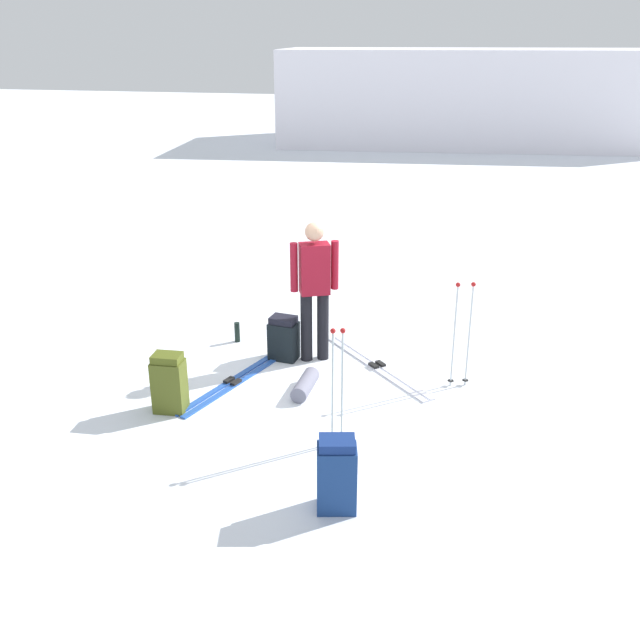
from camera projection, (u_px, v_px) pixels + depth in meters
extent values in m
plane|color=white|center=(320.00, 376.00, 8.18)|extent=(80.00, 80.00, 0.00)
cube|color=white|center=(469.00, 97.00, 25.15)|extent=(13.60, 6.33, 3.21)
cylinder|color=black|center=(306.00, 327.00, 8.44)|extent=(0.14, 0.14, 0.85)
cylinder|color=black|center=(323.00, 326.00, 8.48)|extent=(0.14, 0.14, 0.85)
cube|color=maroon|center=(314.00, 269.00, 8.19)|extent=(0.40, 0.34, 0.60)
cylinder|color=maroon|center=(294.00, 267.00, 8.13)|extent=(0.09, 0.09, 0.58)
cylinder|color=maroon|center=(335.00, 265.00, 8.22)|extent=(0.09, 0.09, 0.58)
sphere|color=tan|center=(314.00, 232.00, 8.02)|extent=(0.22, 0.22, 0.22)
cube|color=silver|center=(374.00, 367.00, 8.37)|extent=(1.40, 1.49, 0.02)
cube|color=black|center=(374.00, 365.00, 8.36)|extent=(0.14, 0.15, 0.03)
cube|color=silver|center=(380.00, 365.00, 8.42)|extent=(1.40, 1.49, 0.02)
cube|color=black|center=(381.00, 364.00, 8.41)|extent=(0.14, 0.15, 0.03)
cube|color=#2350AB|center=(236.00, 384.00, 7.97)|extent=(0.64, 1.72, 0.02)
cube|color=black|center=(236.00, 382.00, 7.96)|extent=(0.10, 0.15, 0.03)
cube|color=#2350AB|center=(229.00, 382.00, 8.02)|extent=(0.64, 1.72, 0.02)
cube|color=black|center=(229.00, 380.00, 8.01)|extent=(0.10, 0.15, 0.03)
cube|color=#4A531B|center=(169.00, 386.00, 7.33)|extent=(0.34, 0.26, 0.57)
cube|color=#495318|center=(167.00, 358.00, 7.21)|extent=(0.31, 0.23, 0.08)
cube|color=black|center=(284.00, 341.00, 8.54)|extent=(0.36, 0.28, 0.47)
cube|color=black|center=(283.00, 320.00, 8.43)|extent=(0.33, 0.26, 0.08)
cube|color=navy|center=(337.00, 478.00, 5.80)|extent=(0.37, 0.32, 0.58)
cube|color=navy|center=(337.00, 443.00, 5.67)|extent=(0.33, 0.28, 0.08)
cylinder|color=#B1BFC1|center=(332.00, 391.00, 6.61)|extent=(0.02, 0.02, 1.15)
sphere|color=#A51919|center=(333.00, 331.00, 6.39)|extent=(0.05, 0.05, 0.05)
cylinder|color=black|center=(332.00, 438.00, 6.81)|extent=(0.07, 0.07, 0.01)
cylinder|color=#B1BFC1|center=(342.00, 390.00, 6.62)|extent=(0.02, 0.02, 1.15)
sphere|color=#A51919|center=(343.00, 331.00, 6.39)|extent=(0.05, 0.05, 0.05)
cylinder|color=black|center=(341.00, 438.00, 6.81)|extent=(0.07, 0.07, 0.01)
cylinder|color=#B5BEC2|center=(454.00, 338.00, 7.74)|extent=(0.02, 0.02, 1.17)
sphere|color=#A51919|center=(458.00, 285.00, 7.51)|extent=(0.05, 0.05, 0.05)
cylinder|color=black|center=(451.00, 381.00, 7.94)|extent=(0.07, 0.07, 0.01)
cylinder|color=#B5BEC2|center=(469.00, 337.00, 7.75)|extent=(0.02, 0.02, 1.17)
sphere|color=#A51919|center=(473.00, 284.00, 7.52)|extent=(0.05, 0.05, 0.05)
cylinder|color=black|center=(465.00, 380.00, 7.95)|extent=(0.07, 0.07, 0.01)
cylinder|color=slate|center=(305.00, 385.00, 7.78)|extent=(0.20, 0.56, 0.18)
cylinder|color=black|center=(237.00, 332.00, 9.05)|extent=(0.07, 0.07, 0.26)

